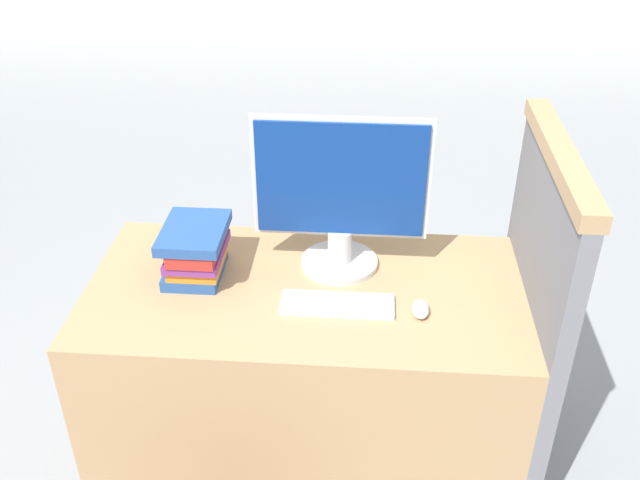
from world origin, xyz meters
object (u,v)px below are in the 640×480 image
object	(u,v)px
monitor	(341,195)
book_stack	(196,250)
mouse	(420,309)
keyboard	(337,304)

from	to	relation	value
monitor	book_stack	distance (m)	0.49
mouse	keyboard	bearing A→B (deg)	176.54
monitor	book_stack	size ratio (longest dim) A/B	2.12
keyboard	book_stack	size ratio (longest dim) A/B	1.32
monitor	book_stack	xyz separation A→B (m)	(-0.45, -0.09, -0.17)
monitor	keyboard	bearing A→B (deg)	-88.46
monitor	keyboard	xyz separation A→B (m)	(0.01, -0.23, -0.25)
keyboard	book_stack	distance (m)	0.48
monitor	mouse	world-z (taller)	monitor
mouse	book_stack	bearing A→B (deg)	167.68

